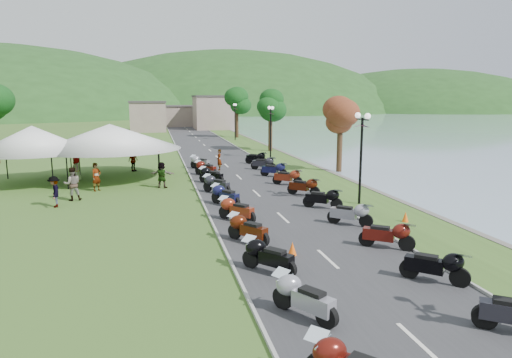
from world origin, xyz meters
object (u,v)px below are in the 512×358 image
vendor_tent_main (111,152)px  pedestrian_b (73,200)px  pedestrian_a (97,191)px  pedestrian_c (56,207)px

vendor_tent_main → pedestrian_b: (-1.60, -6.98, -2.00)m
pedestrian_a → pedestrian_c: bearing=-159.2°
pedestrian_a → pedestrian_b: size_ratio=0.93×
pedestrian_b → pedestrian_c: (-0.67, -1.53, 0.00)m
vendor_tent_main → pedestrian_c: vendor_tent_main is taller
pedestrian_a → pedestrian_b: pedestrian_b is taller
pedestrian_a → pedestrian_c: size_ratio=1.06×
pedestrian_b → pedestrian_c: 1.67m
pedestrian_c → vendor_tent_main: bearing=153.5°
pedestrian_b → pedestrian_c: bearing=53.9°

